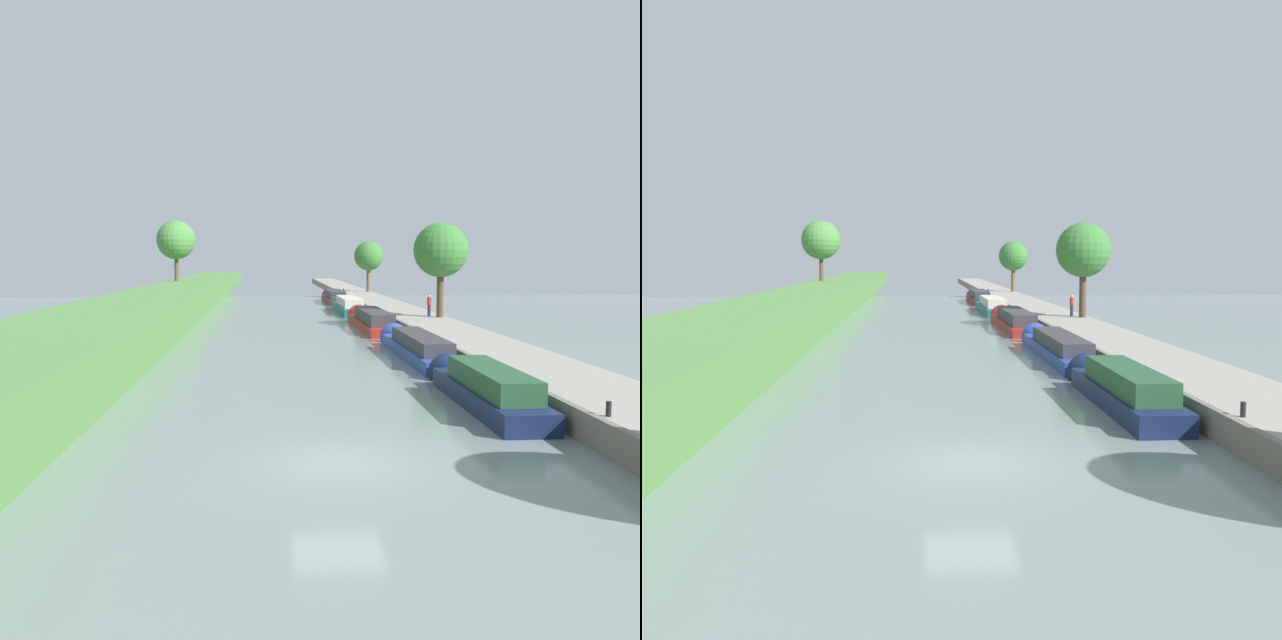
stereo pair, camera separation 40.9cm
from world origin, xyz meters
The scene contains 13 objects.
ground_plane centered at (0.00, 0.00, 0.00)m, with size 160.00×160.00×0.00m, color slate.
stone_quay centered at (7.62, 0.00, 0.49)m, with size 0.25×260.00×0.98m.
narrowboat_navy centered at (6.24, 7.14, 0.64)m, with size 1.88×10.28×2.08m.
narrowboat_blue centered at (6.37, 19.73, 0.57)m, with size 1.94×13.44×1.97m.
narrowboat_red centered at (6.18, 35.43, 0.60)m, with size 2.14×14.84×2.21m.
narrowboat_teal centered at (6.15, 51.03, 0.63)m, with size 2.19×13.44×2.23m.
narrowboat_maroon centered at (6.18, 66.06, 0.62)m, with size 2.17×13.54×2.22m.
tree_rightbank_midnear centered at (11.36, 34.00, 6.06)m, with size 4.20×4.20×7.28m.
tree_rightbank_midfar centered at (11.59, 73.64, 5.65)m, with size 3.92×3.92×6.74m.
tree_leftbank_downstream centered at (-14.03, 74.35, 7.78)m, with size 5.13×5.13×8.01m.
person_walking centered at (10.79, 35.13, 1.80)m, with size 0.34×0.34×1.66m.
mooring_bollard_near centered at (8.04, 0.98, 1.15)m, with size 0.16×0.16×0.45m.
mooring_bollard_far centered at (8.04, 72.09, 1.15)m, with size 0.16×0.16×0.45m.
Camera 1 is at (-1.84, -18.02, 5.58)m, focal length 38.51 mm.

